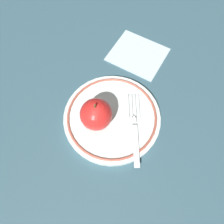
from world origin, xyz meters
name	(u,v)px	position (x,y,z in m)	size (l,w,h in m)	color
ground_plane	(104,122)	(0.00, 0.00, 0.00)	(2.00, 2.00, 0.00)	#314F5B
plate	(112,117)	(-0.02, -0.01, 0.01)	(0.22, 0.22, 0.02)	silver
apple_red_whole	(96,114)	(0.01, 0.01, 0.05)	(0.07, 0.07, 0.08)	red
fork	(135,131)	(-0.07, 0.03, 0.02)	(0.03, 0.17, 0.00)	silver
napkin_folded	(138,54)	(-0.08, -0.20, 0.00)	(0.14, 0.12, 0.01)	#ADC4CB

